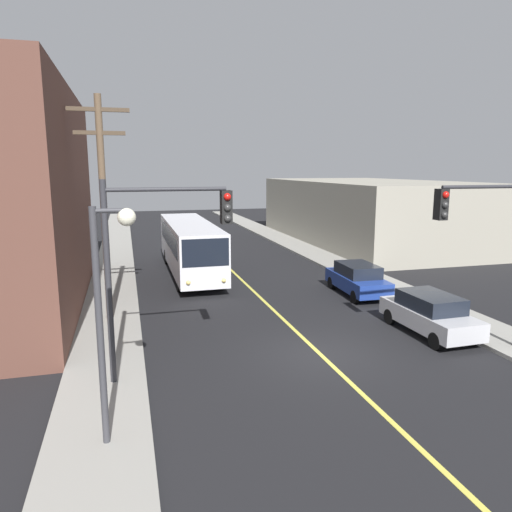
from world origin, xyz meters
The scene contains 12 objects.
ground_plane centered at (0.00, 0.00, 0.00)m, with size 120.00×120.00×0.00m, color black.
sidewalk_left centered at (-7.25, 10.00, 0.07)m, with size 2.50×90.00×0.15m, color gray.
sidewalk_right centered at (7.25, 10.00, 0.07)m, with size 2.50×90.00×0.15m, color gray.
lane_stripe_center centered at (0.00, 15.00, 0.01)m, with size 0.16×60.00×0.01m, color #D8CC4C.
building_right_warehouse centered at (14.49, 23.44, 2.68)m, with size 12.00×23.68×5.37m.
city_bus centered at (-2.67, 14.21, 1.82)m, with size 2.58×12.16×3.20m.
parked_car_silver centered at (4.96, 0.83, 0.84)m, with size 1.90×4.44×1.62m.
parked_car_blue centered at (5.00, 6.97, 0.84)m, with size 1.97×4.47×1.62m.
utility_pole_near centered at (-7.23, 5.81, 5.23)m, with size 2.40×0.28×9.19m.
traffic_signal_left_corner centered at (-5.41, -0.67, 4.30)m, with size 3.75×0.48×6.00m.
traffic_signal_right_corner centered at (5.41, -1.46, 4.30)m, with size 3.75×0.48×6.00m.
street_lamp_left centered at (-6.83, -3.96, 3.74)m, with size 0.98×0.40×5.50m.
Camera 1 is at (-6.36, -14.65, 6.45)m, focal length 33.33 mm.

